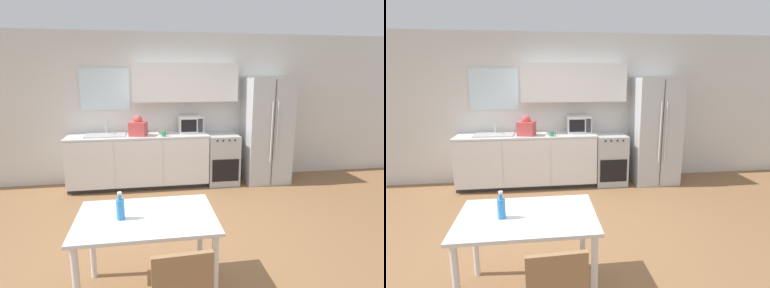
# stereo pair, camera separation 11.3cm
# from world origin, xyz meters

# --- Properties ---
(ground_plane) EXTENTS (12.00, 12.00, 0.00)m
(ground_plane) POSITION_xyz_m (0.00, 0.00, 0.00)
(ground_plane) COLOR olive
(wall_back) EXTENTS (12.00, 0.38, 2.70)m
(wall_back) POSITION_xyz_m (0.08, 2.21, 1.43)
(wall_back) COLOR silver
(wall_back) RESTS_ON ground_plane
(kitchen_counter) EXTENTS (2.44, 0.64, 0.94)m
(kitchen_counter) POSITION_xyz_m (-0.31, 1.91, 0.47)
(kitchen_counter) COLOR #333333
(kitchen_counter) RESTS_ON ground_plane
(oven_range) EXTENTS (0.56, 0.65, 0.91)m
(oven_range) POSITION_xyz_m (1.19, 1.90, 0.45)
(oven_range) COLOR #B7BABC
(oven_range) RESTS_ON ground_plane
(refrigerator) EXTENTS (0.80, 0.73, 1.92)m
(refrigerator) POSITION_xyz_m (2.02, 1.87, 0.96)
(refrigerator) COLOR silver
(refrigerator) RESTS_ON ground_plane
(kitchen_sink) EXTENTS (0.67, 0.39, 0.23)m
(kitchen_sink) POSITION_xyz_m (-0.87, 1.91, 0.95)
(kitchen_sink) COLOR #B7BABC
(kitchen_sink) RESTS_ON kitchen_counter
(microwave) EXTENTS (0.42, 0.36, 0.30)m
(microwave) POSITION_xyz_m (0.62, 2.01, 1.09)
(microwave) COLOR silver
(microwave) RESTS_ON kitchen_counter
(coffee_mug) EXTENTS (0.12, 0.09, 0.09)m
(coffee_mug) POSITION_xyz_m (0.12, 1.72, 0.98)
(coffee_mug) COLOR #3F8C66
(coffee_mug) RESTS_ON kitchen_counter
(grocery_bag_0) EXTENTS (0.33, 0.30, 0.35)m
(grocery_bag_0) POSITION_xyz_m (-0.31, 1.83, 1.09)
(grocery_bag_0) COLOR #D14C4C
(grocery_bag_0) RESTS_ON kitchen_counter
(dining_table) EXTENTS (1.18, 0.79, 0.77)m
(dining_table) POSITION_xyz_m (-0.20, -0.92, 0.66)
(dining_table) COLOR white
(dining_table) RESTS_ON ground_plane
(drink_bottle) EXTENTS (0.07, 0.07, 0.24)m
(drink_bottle) POSITION_xyz_m (-0.41, -0.94, 0.86)
(drink_bottle) COLOR #338CD8
(drink_bottle) RESTS_ON dining_table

